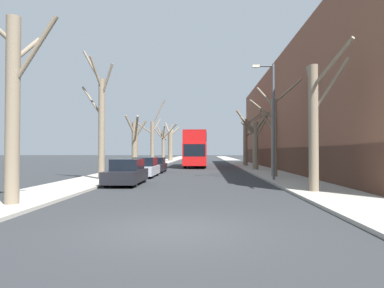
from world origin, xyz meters
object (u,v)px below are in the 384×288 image
object	(u,v)px
street_tree_right_2	(255,141)
street_tree_left_1	(101,122)
street_tree_left_0	(13,102)
street_tree_right_0	(315,122)
street_tree_right_1	(274,133)
parked_car_1	(145,168)
street_tree_left_3	(152,140)
double_decker_bus	(196,147)
parked_car_0	(127,173)
parked_car_2	(155,165)
street_tree_left_2	(135,144)
street_tree_left_4	(164,143)
street_tree_right_3	(247,139)
lamp_post	(272,115)
street_tree_left_5	(170,144)

from	to	relation	value
street_tree_right_2	street_tree_left_1	bearing A→B (deg)	-134.54
street_tree_left_0	street_tree_right_0	xyz separation A→B (m)	(11.59, 4.12, -0.34)
street_tree_left_1	street_tree_right_1	size ratio (longest dim) A/B	1.22
street_tree_right_2	parked_car_1	size ratio (longest dim) A/B	1.32
street_tree_left_3	double_decker_bus	bearing A→B (deg)	-20.90
parked_car_0	parked_car_1	bearing A→B (deg)	90.00
parked_car_2	street_tree_left_1	bearing A→B (deg)	-104.43
street_tree_right_1	street_tree_left_2	bearing A→B (deg)	146.36
street_tree_left_2	street_tree_left_4	xyz separation A→B (m)	(0.16, 21.45, 0.59)
parked_car_1	parked_car_2	world-z (taller)	parked_car_1
street_tree_left_0	street_tree_left_1	xyz separation A→B (m)	(-0.16, 10.46, 0.20)
street_tree_left_0	street_tree_right_0	size ratio (longest dim) A/B	1.14
street_tree_right_3	lamp_post	bearing A→B (deg)	-92.63
street_tree_left_0	parked_car_0	size ratio (longest dim) A/B	1.63
street_tree_left_3	street_tree_right_1	distance (m)	22.27
street_tree_left_1	street_tree_left_2	xyz separation A→B (m)	(0.09, 10.40, -1.18)
street_tree_left_1	street_tree_left_5	bearing A→B (deg)	89.68
street_tree_right_0	lamp_post	bearing A→B (deg)	96.66
street_tree_left_2	street_tree_left_5	world-z (taller)	street_tree_left_5
street_tree_left_0	parked_car_0	distance (m)	8.75
street_tree_left_1	street_tree_right_0	xyz separation A→B (m)	(11.75, -6.34, -0.55)
street_tree_left_0	lamp_post	distance (m)	15.02
parked_car_0	parked_car_2	xyz separation A→B (m)	(-0.00, 11.38, -0.05)
street_tree_left_2	street_tree_right_2	size ratio (longest dim) A/B	0.89
street_tree_left_1	street_tree_right_0	size ratio (longest dim) A/B	1.33
street_tree_left_5	street_tree_right_3	size ratio (longest dim) A/B	1.05
street_tree_left_4	street_tree_right_1	xyz separation A→B (m)	(11.44, -29.16, 0.01)
street_tree_left_3	street_tree_left_1	bearing A→B (deg)	-90.10
street_tree_left_4	parked_car_2	xyz separation A→B (m)	(2.04, -22.96, -2.57)
street_tree_left_0	street_tree_left_4	world-z (taller)	street_tree_left_0
parked_car_1	street_tree_left_1	bearing A→B (deg)	-123.29
parked_car_1	lamp_post	world-z (taller)	lamp_post
street_tree_left_1	street_tree_left_3	size ratio (longest dim) A/B	1.00
street_tree_left_4	double_decker_bus	size ratio (longest dim) A/B	0.57
lamp_post	street_tree_left_4	bearing A→B (deg)	108.63
street_tree_right_3	lamp_post	distance (m)	21.21
street_tree_left_1	street_tree_right_3	bearing A→B (deg)	60.33
street_tree_right_1	double_decker_bus	size ratio (longest dim) A/B	0.63
street_tree_right_0	double_decker_bus	world-z (taller)	street_tree_right_0
street_tree_right_2	double_decker_bus	bearing A→B (deg)	128.44
street_tree_left_1	street_tree_right_2	xyz separation A→B (m)	(11.71, 11.90, -0.88)
street_tree_left_1	lamp_post	world-z (taller)	street_tree_left_1
street_tree_left_2	street_tree_left_5	size ratio (longest dim) A/B	0.71
street_tree_left_5	street_tree_left_4	bearing A→B (deg)	-89.94
street_tree_right_1	street_tree_right_0	bearing A→B (deg)	-89.62
street_tree_right_3	parked_car_0	world-z (taller)	street_tree_right_3
street_tree_left_1	parked_car_1	distance (m)	5.21
street_tree_left_2	street_tree_left_3	distance (m)	11.28
street_tree_left_1	street_tree_left_2	distance (m)	10.47
street_tree_left_2	parked_car_0	bearing A→B (deg)	-80.34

